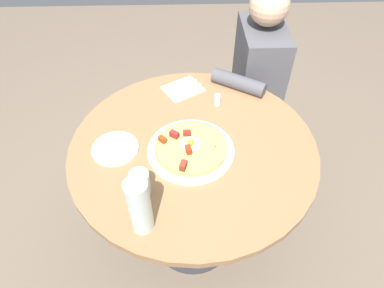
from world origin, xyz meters
The scene contains 12 objects.
ground_plane centered at (0.00, 0.00, 0.00)m, with size 6.00×6.00×0.00m, color #6B5B4C.
dining_table centered at (0.00, 0.00, 0.57)m, with size 0.99×0.99×0.75m.
person_seated centered at (-0.60, 0.37, 0.51)m, with size 0.53×0.42×1.14m.
pizza_plate centered at (0.04, -0.01, 0.76)m, with size 0.34×0.34×0.01m, color white.
breakfast_pizza centered at (0.04, -0.01, 0.77)m, with size 0.28×0.28×0.05m.
bread_plate centered at (0.02, -0.31, 0.75)m, with size 0.18×0.18×0.01m, color silver.
napkin centered at (-0.36, -0.04, 0.75)m, with size 0.17×0.14×0.00m, color white.
fork centered at (-0.35, -0.03, 0.76)m, with size 0.18×0.01×0.01m, color silver.
knife centered at (-0.38, -0.05, 0.76)m, with size 0.18×0.01×0.01m, color silver.
water_glass centered at (0.23, -0.19, 0.80)m, with size 0.07×0.07×0.10m, color silver.
water_bottle centered at (0.36, -0.17, 0.86)m, with size 0.07×0.07×0.22m, color silver.
salt_shaker centered at (-0.24, 0.12, 0.78)m, with size 0.03×0.03×0.05m, color white.
Camera 1 is at (0.92, -0.03, 1.72)m, focal length 31.10 mm.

